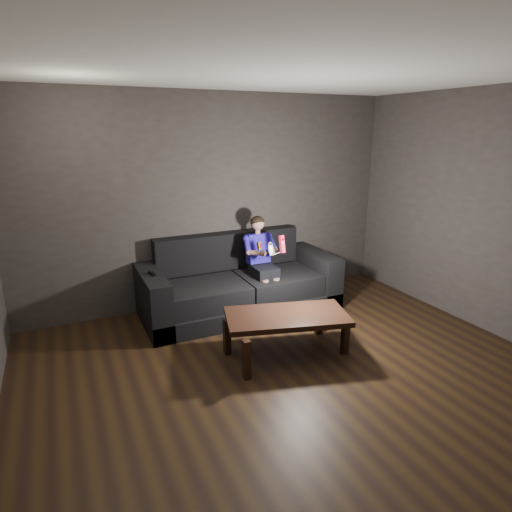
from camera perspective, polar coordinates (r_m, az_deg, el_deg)
floor at (r=3.96m, az=7.99°, el=-18.16°), size 5.00×5.00×0.00m
back_wall at (r=5.58m, az=-5.59°, el=7.28°), size 5.00×0.04×2.70m
ceiling at (r=3.29m, az=10.04°, el=24.31°), size 5.00×5.00×0.02m
sofa at (r=5.47m, az=-2.32°, el=-4.16°), size 2.44×1.06×0.94m
child at (r=5.37m, az=0.68°, el=0.37°), size 0.42×0.52×1.03m
wii_remote_red at (r=5.01m, az=3.50°, el=1.62°), size 0.07×0.09×0.21m
nunchuk_white at (r=4.96m, az=1.94°, el=0.99°), size 0.07×0.10×0.17m
wii_remote_black at (r=4.97m, az=-13.74°, el=-2.27°), size 0.06×0.15×0.03m
coffee_table at (r=4.40m, az=4.10°, el=-8.45°), size 1.34×0.92×0.45m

